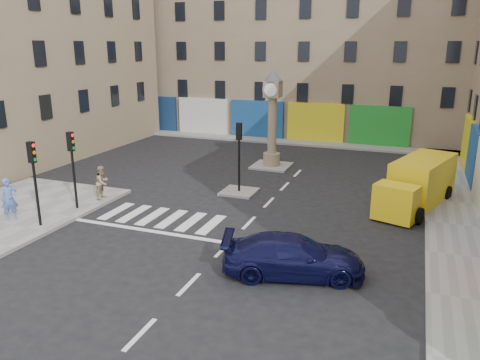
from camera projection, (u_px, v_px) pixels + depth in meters
The scene contains 15 objects.
ground at pixel (213, 260), 17.42m from camera, with size 120.00×120.00×0.00m, color black.
sidewalk_right at pixel (452, 203), 23.44m from camera, with size 2.60×30.00×0.15m, color gray.
sidewalk_far at pixel (277, 140), 38.70m from camera, with size 32.00×2.40×0.15m, color gray.
island_near at pixel (239, 192), 25.27m from camera, with size 1.80×1.80×0.12m, color gray.
island_far at pixel (271, 166), 30.66m from camera, with size 2.40×2.40×0.12m, color gray.
building_far at pixel (298, 35), 41.57m from camera, with size 32.00×10.00×17.00m, color #836E57.
building_left at pixel (31, 48), 32.55m from camera, with size 8.00×20.00×15.00m, color #887459.
traffic_light_left_near at pixel (34, 170), 19.68m from camera, with size 0.28×0.22×3.70m.
traffic_light_left_far at pixel (72, 158), 21.84m from camera, with size 0.28×0.22×3.70m.
traffic_light_island at pixel (239, 146), 24.56m from camera, with size 0.28×0.22×3.70m.
clock_pillar at pixel (272, 113), 29.68m from camera, with size 1.20×1.20×6.10m.
navy_sedan at pixel (293, 256), 16.10m from camera, with size 1.99×4.88×1.42m, color black.
yellow_van at pixel (418, 184), 22.96m from camera, with size 3.79×6.61×2.31m.
pedestrian_blue at pixel (9, 199), 20.79m from camera, with size 0.70×0.46×1.91m, color #516FBB.
pedestrian_tan at pixel (102, 182), 23.69m from camera, with size 0.83×0.64×1.70m, color #9F8762.
Camera 1 is at (6.55, -14.52, 7.72)m, focal length 35.00 mm.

